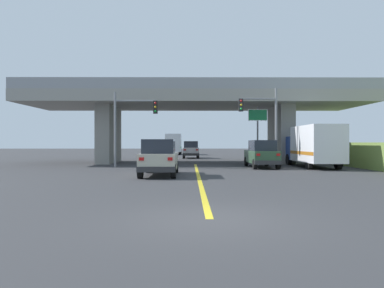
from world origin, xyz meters
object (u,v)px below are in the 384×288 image
suv_crossing (261,154)px  traffic_signal_nearside (264,118)px  box_truck (313,146)px  sedan_oncoming (191,150)px  semi_truck_distant (174,144)px  traffic_signal_farside (129,119)px  suv_lead (160,157)px  highway_sign (258,123)px

suv_crossing → traffic_signal_nearside: (0.33, 0.69, 2.72)m
box_truck → traffic_signal_nearside: bearing=172.8°
traffic_signal_nearside → sedan_oncoming: bearing=109.3°
box_truck → semi_truck_distant: bearing=111.5°
traffic_signal_nearside → box_truck: bearing=-7.2°
box_truck → traffic_signal_farside: traffic_signal_farside is taller
suv_crossing → sedan_oncoming: size_ratio=1.13×
suv_lead → traffic_signal_nearside: traffic_signal_nearside is taller
box_truck → suv_crossing: bearing=-176.5°
semi_truck_distant → traffic_signal_farside: bearing=-93.9°
box_truck → sedan_oncoming: bearing=119.4°
suv_lead → highway_sign: bearing=52.7°
suv_crossing → traffic_signal_farside: size_ratio=0.85×
suv_lead → highway_sign: (7.32, 9.62, 2.47)m
box_truck → sedan_oncoming: size_ratio=1.75×
box_truck → semi_truck_distant: semi_truck_distant is taller
highway_sign → semi_truck_distant: (-8.15, 26.73, -1.82)m
suv_lead → suv_crossing: bearing=42.4°
suv_lead → highway_sign: size_ratio=0.99×
suv_lead → traffic_signal_farside: (-2.82, 6.82, 2.59)m
traffic_signal_nearside → highway_sign: size_ratio=1.26×
suv_lead → suv_crossing: same height
suv_lead → traffic_signal_farside: 7.82m
box_truck → sedan_oncoming: 18.47m
sedan_oncoming → highway_sign: 14.40m
suv_lead → box_truck: (10.90, 6.62, 0.61)m
traffic_signal_farside → highway_sign: traffic_signal_farside is taller
sedan_oncoming → traffic_signal_farside: (-4.65, -15.88, 2.59)m
box_truck → highway_sign: bearing=140.0°
suv_crossing → semi_truck_distant: 30.98m
suv_crossing → traffic_signal_nearside: size_ratio=0.80×
suv_crossing → box_truck: (3.92, 0.24, 0.61)m
traffic_signal_farside → suv_crossing: bearing=-2.6°
box_truck → traffic_signal_nearside: 4.19m
sedan_oncoming → traffic_signal_nearside: 16.78m
highway_sign → semi_truck_distant: highway_sign is taller
traffic_signal_nearside → highway_sign: 2.56m
box_truck → sedan_oncoming: (-9.07, 16.08, -0.61)m
box_truck → traffic_signal_nearside: (-3.59, 0.45, 2.11)m
suv_lead → traffic_signal_nearside: bearing=44.0°
suv_crossing → highway_sign: 4.09m
traffic_signal_farside → semi_truck_distant: traffic_signal_farside is taller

